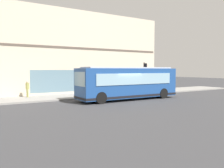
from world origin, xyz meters
name	(u,v)px	position (x,y,z in m)	size (l,w,h in m)	color
ground	(124,100)	(0.00, 0.00, 0.00)	(120.00, 120.00, 0.00)	#38383A
sidewalk_curb	(99,95)	(4.72, 0.00, 0.07)	(4.24, 40.00, 0.15)	gray
building_corner	(77,55)	(10.79, 0.00, 4.78)	(7.96, 19.69, 9.58)	beige
city_bus_nearside	(128,83)	(0.27, -0.72, 1.55)	(2.60, 10.04, 3.07)	#1E478C
traffic_light_near_corner	(145,72)	(3.18, -5.16, 2.61)	(0.32, 0.49, 3.52)	black
fire_hydrant	(161,89)	(3.30, -7.83, 0.51)	(0.35, 0.35, 0.74)	red
pedestrian_near_building_entrance	(27,88)	(5.83, 7.35, 1.07)	(0.32, 0.32, 1.61)	#99994C
pedestrian_by_light_pole	(112,85)	(3.36, -0.80, 1.19)	(0.32, 0.32, 1.79)	silver
pedestrian_walking_along_curb	(96,85)	(4.30, 0.61, 1.21)	(0.32, 0.32, 1.82)	#8C3F8C
newspaper_vending_box	(135,87)	(5.96, -5.88, 0.60)	(0.44, 0.42, 0.90)	#197233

